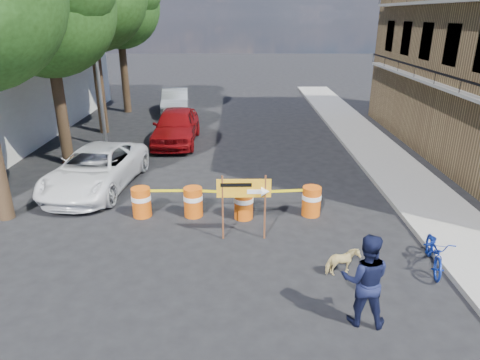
{
  "coord_description": "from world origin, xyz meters",
  "views": [
    {
      "loc": [
        0.14,
        -9.55,
        5.69
      ],
      "look_at": [
        0.18,
        1.77,
        1.3
      ],
      "focal_mm": 32.0,
      "sensor_mm": 36.0,
      "label": 1
    }
  ],
  "objects_px": {
    "barrel_far_right": "(311,201)",
    "sedan_silver": "(175,101)",
    "barrel_far_left": "(141,202)",
    "pedestrian": "(365,280)",
    "barrel_mid_right": "(244,203)",
    "suv_white": "(96,169)",
    "sedan_red": "(176,126)",
    "bicycle": "(438,236)",
    "barrel_mid_left": "(193,201)",
    "detour_sign": "(251,193)",
    "dog": "(342,262)"
  },
  "relations": [
    {
      "from": "bicycle",
      "to": "sedan_red",
      "type": "bearing_deg",
      "value": 138.73
    },
    {
      "from": "barrel_mid_right",
      "to": "sedan_red",
      "type": "bearing_deg",
      "value": 110.95
    },
    {
      "from": "barrel_mid_left",
      "to": "sedan_red",
      "type": "bearing_deg",
      "value": 101.29
    },
    {
      "from": "barrel_far_right",
      "to": "pedestrian",
      "type": "relative_size",
      "value": 0.47
    },
    {
      "from": "sedan_red",
      "to": "barrel_far_left",
      "type": "bearing_deg",
      "value": -89.82
    },
    {
      "from": "bicycle",
      "to": "sedan_red",
      "type": "distance_m",
      "value": 13.18
    },
    {
      "from": "barrel_far_right",
      "to": "sedan_silver",
      "type": "distance_m",
      "value": 15.7
    },
    {
      "from": "barrel_far_right",
      "to": "dog",
      "type": "relative_size",
      "value": 1.15
    },
    {
      "from": "barrel_far_left",
      "to": "barrel_mid_left",
      "type": "relative_size",
      "value": 1.0
    },
    {
      "from": "barrel_far_right",
      "to": "pedestrian",
      "type": "xyz_separation_m",
      "value": [
        0.22,
        -4.84,
        0.49
      ]
    },
    {
      "from": "pedestrian",
      "to": "sedan_red",
      "type": "height_order",
      "value": "pedestrian"
    },
    {
      "from": "detour_sign",
      "to": "barrel_far_left",
      "type": "bearing_deg",
      "value": 155.37
    },
    {
      "from": "detour_sign",
      "to": "dog",
      "type": "height_order",
      "value": "detour_sign"
    },
    {
      "from": "pedestrian",
      "to": "sedan_red",
      "type": "distance_m",
      "value": 13.78
    },
    {
      "from": "detour_sign",
      "to": "pedestrian",
      "type": "distance_m",
      "value": 3.98
    },
    {
      "from": "barrel_far_right",
      "to": "bicycle",
      "type": "bearing_deg",
      "value": -49.67
    },
    {
      "from": "suv_white",
      "to": "sedan_silver",
      "type": "distance_m",
      "value": 12.36
    },
    {
      "from": "barrel_mid_left",
      "to": "barrel_far_left",
      "type": "bearing_deg",
      "value": -179.46
    },
    {
      "from": "barrel_mid_right",
      "to": "detour_sign",
      "type": "xyz_separation_m",
      "value": [
        0.17,
        -1.27,
        0.87
      ]
    },
    {
      "from": "dog",
      "to": "sedan_red",
      "type": "height_order",
      "value": "sedan_red"
    },
    {
      "from": "pedestrian",
      "to": "dog",
      "type": "xyz_separation_m",
      "value": [
        -0.01,
        1.64,
        -0.63
      ]
    },
    {
      "from": "suv_white",
      "to": "sedan_red",
      "type": "distance_m",
      "value": 6.04
    },
    {
      "from": "barrel_far_left",
      "to": "pedestrian",
      "type": "xyz_separation_m",
      "value": [
        5.32,
        -4.78,
        0.49
      ]
    },
    {
      "from": "barrel_far_left",
      "to": "sedan_silver",
      "type": "relative_size",
      "value": 0.2
    },
    {
      "from": "barrel_far_right",
      "to": "bicycle",
      "type": "relative_size",
      "value": 0.52
    },
    {
      "from": "barrel_far_left",
      "to": "suv_white",
      "type": "relative_size",
      "value": 0.18
    },
    {
      "from": "barrel_far_left",
      "to": "dog",
      "type": "relative_size",
      "value": 1.15
    },
    {
      "from": "barrel_mid_right",
      "to": "pedestrian",
      "type": "relative_size",
      "value": 0.47
    },
    {
      "from": "detour_sign",
      "to": "pedestrian",
      "type": "relative_size",
      "value": 0.95
    },
    {
      "from": "sedan_silver",
      "to": "sedan_red",
      "type": "bearing_deg",
      "value": -87.61
    },
    {
      "from": "barrel_far_left",
      "to": "sedan_silver",
      "type": "distance_m",
      "value": 14.56
    },
    {
      "from": "sedan_silver",
      "to": "pedestrian",
      "type": "bearing_deg",
      "value": -77.71
    },
    {
      "from": "barrel_mid_left",
      "to": "sedan_red",
      "type": "relative_size",
      "value": 0.19
    },
    {
      "from": "pedestrian",
      "to": "sedan_red",
      "type": "bearing_deg",
      "value": -55.96
    },
    {
      "from": "barrel_far_left",
      "to": "suv_white",
      "type": "distance_m",
      "value": 3.01
    },
    {
      "from": "barrel_far_right",
      "to": "barrel_mid_right",
      "type": "bearing_deg",
      "value": -174.3
    },
    {
      "from": "barrel_mid_left",
      "to": "pedestrian",
      "type": "bearing_deg",
      "value": -51.76
    },
    {
      "from": "barrel_mid_right",
      "to": "suv_white",
      "type": "distance_m",
      "value": 5.61
    },
    {
      "from": "detour_sign",
      "to": "sedan_silver",
      "type": "distance_m",
      "value": 16.5
    },
    {
      "from": "barrel_mid_right",
      "to": "detour_sign",
      "type": "height_order",
      "value": "detour_sign"
    },
    {
      "from": "barrel_far_right",
      "to": "sedan_red",
      "type": "bearing_deg",
      "value": 123.13
    },
    {
      "from": "sedan_red",
      "to": "bicycle",
      "type": "bearing_deg",
      "value": -54.81
    },
    {
      "from": "suv_white",
      "to": "detour_sign",
      "type": "bearing_deg",
      "value": -28.18
    },
    {
      "from": "barrel_mid_right",
      "to": "suv_white",
      "type": "xyz_separation_m",
      "value": [
        -5.09,
        2.36,
        0.24
      ]
    },
    {
      "from": "barrel_mid_right",
      "to": "barrel_far_right",
      "type": "height_order",
      "value": "same"
    },
    {
      "from": "barrel_far_right",
      "to": "suv_white",
      "type": "bearing_deg",
      "value": 163.16
    },
    {
      "from": "barrel_far_left",
      "to": "bicycle",
      "type": "xyz_separation_m",
      "value": [
        7.57,
        -2.85,
        0.39
      ]
    },
    {
      "from": "sedan_silver",
      "to": "barrel_far_right",
      "type": "bearing_deg",
      "value": -73.01
    },
    {
      "from": "dog",
      "to": "suv_white",
      "type": "xyz_separation_m",
      "value": [
        -7.34,
        5.36,
        0.38
      ]
    },
    {
      "from": "barrel_mid_right",
      "to": "barrel_far_right",
      "type": "relative_size",
      "value": 1.0
    }
  ]
}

